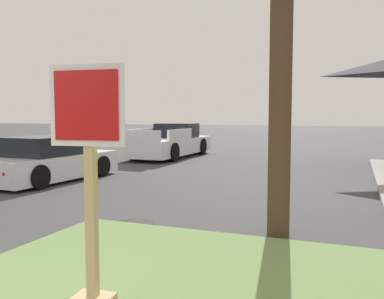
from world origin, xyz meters
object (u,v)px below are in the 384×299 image
(stop_sign, at_px, (90,191))
(pickup_truck_white, at_px, (171,143))
(parked_sedan_white, at_px, (48,161))
(manhole_cover, at_px, (132,224))

(stop_sign, xyz_separation_m, pickup_truck_white, (-5.46, 13.75, -0.52))
(stop_sign, xyz_separation_m, parked_sedan_white, (-5.84, 6.26, -0.60))
(manhole_cover, relative_size, pickup_truck_white, 0.12)
(stop_sign, height_order, pickup_truck_white, stop_sign)
(stop_sign, relative_size, manhole_cover, 3.13)
(manhole_cover, relative_size, parked_sedan_white, 0.17)
(pickup_truck_white, bearing_deg, parked_sedan_white, -92.91)
(stop_sign, relative_size, pickup_truck_white, 0.39)
(stop_sign, distance_m, manhole_cover, 3.36)
(parked_sedan_white, distance_m, pickup_truck_white, 7.51)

